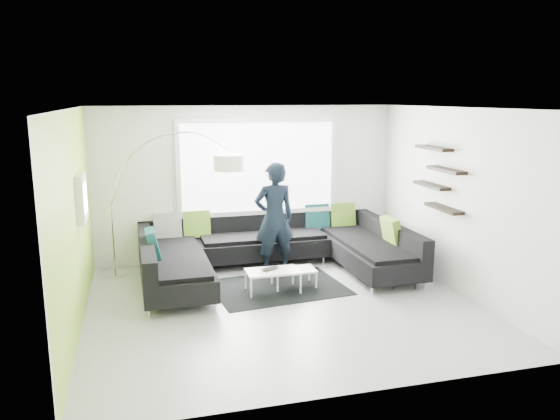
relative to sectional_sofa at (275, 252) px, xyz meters
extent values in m
plane|color=#939398|center=(-0.21, -1.30, -0.41)|extent=(5.50, 5.50, 0.00)
cube|color=silver|center=(-0.21, 1.20, 0.99)|extent=(5.50, 0.04, 2.80)
cube|color=silver|center=(-0.21, -3.80, 0.99)|extent=(5.50, 0.04, 2.80)
cube|color=silver|center=(-2.96, -1.30, 0.99)|extent=(0.04, 5.00, 2.80)
cube|color=silver|center=(2.54, -1.30, 0.99)|extent=(0.04, 5.00, 2.80)
cube|color=silver|center=(-0.21, -1.30, 2.39)|extent=(5.50, 5.00, 0.04)
cube|color=#93C638|center=(-2.95, -1.30, 0.99)|extent=(0.01, 5.00, 2.80)
cube|color=white|center=(-0.01, 1.16, 1.29)|extent=(2.96, 0.06, 1.68)
cube|color=silver|center=(-2.89, -0.70, 1.19)|extent=(0.12, 0.66, 0.66)
cube|color=black|center=(2.43, -0.90, 1.29)|extent=(0.20, 1.24, 0.95)
cube|color=black|center=(0.00, 0.00, -0.18)|extent=(4.38, 2.75, 0.46)
cube|color=black|center=(0.00, 0.00, 0.22)|extent=(4.38, 2.75, 0.34)
cube|color=#4C7219|center=(0.00, 0.00, 0.28)|extent=(3.89, 0.28, 0.48)
cube|color=black|center=(-0.09, -0.56, -0.41)|extent=(2.17, 1.68, 0.01)
cube|color=white|center=(-0.03, -0.65, -0.24)|extent=(1.05, 0.61, 0.34)
cube|color=black|center=(1.84, -0.98, -0.16)|extent=(0.45, 0.45, 0.51)
imported|color=black|center=(0.04, 0.20, 0.54)|extent=(0.77, 0.57, 1.90)
imported|color=black|center=(-0.22, -0.69, -0.06)|extent=(0.48, 0.48, 0.02)
camera|label=1|loc=(-2.16, -8.46, 2.53)|focal=35.00mm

